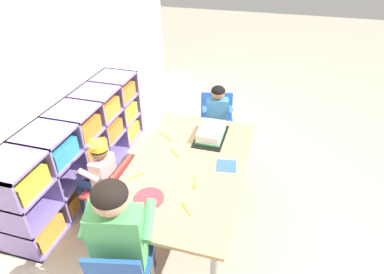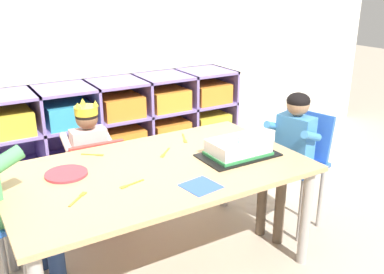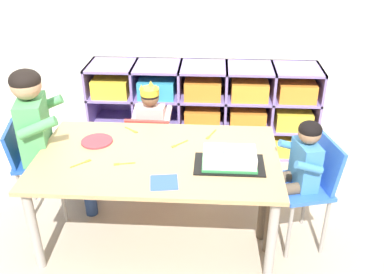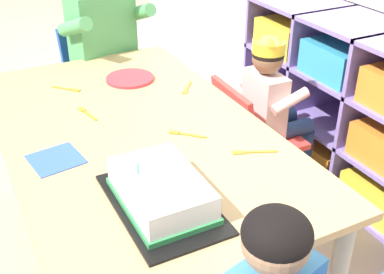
{
  "view_description": "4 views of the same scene",
  "coord_description": "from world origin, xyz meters",
  "px_view_note": "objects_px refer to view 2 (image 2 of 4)",
  "views": [
    {
      "loc": [
        -1.86,
        -0.56,
        2.13
      ],
      "look_at": [
        0.14,
        0.0,
        0.75
      ],
      "focal_mm": 30.22,
      "sensor_mm": 36.0,
      "label": 1
    },
    {
      "loc": [
        -0.86,
        -1.77,
        1.46
      ],
      "look_at": [
        0.24,
        0.06,
        0.68
      ],
      "focal_mm": 40.12,
      "sensor_mm": 36.0,
      "label": 2
    },
    {
      "loc": [
        0.34,
        -2.21,
        1.91
      ],
      "look_at": [
        0.21,
        0.03,
        0.7
      ],
      "focal_mm": 39.59,
      "sensor_mm": 36.0,
      "label": 3
    },
    {
      "loc": [
        1.44,
        -0.5,
        1.42
      ],
      "look_at": [
        0.28,
        0.09,
        0.67
      ],
      "focal_mm": 46.06,
      "sensor_mm": 36.0,
      "label": 4
    }
  ],
  "objects_px": {
    "fork_at_table_front_edge": "(78,198)",
    "activity_table": "(158,179)",
    "fork_scattered_mid_table": "(94,155)",
    "guest_at_table_side": "(290,145)",
    "birthday_cake_on_tray": "(238,149)",
    "child_with_crown": "(87,147)",
    "paper_plate_stack": "(66,174)",
    "fork_by_napkin": "(165,153)",
    "classroom_chair_guest_side": "(298,158)",
    "classroom_chair_blue": "(94,174)",
    "fork_near_child_seat": "(184,139)",
    "fork_near_cake_tray": "(131,184)"
  },
  "relations": [
    {
      "from": "classroom_chair_guest_side",
      "to": "fork_scattered_mid_table",
      "type": "relative_size",
      "value": 6.82
    },
    {
      "from": "classroom_chair_guest_side",
      "to": "fork_near_child_seat",
      "type": "relative_size",
      "value": 5.11
    },
    {
      "from": "activity_table",
      "to": "classroom_chair_guest_side",
      "type": "xyz_separation_m",
      "value": [
        0.94,
        -0.03,
        -0.08
      ]
    },
    {
      "from": "paper_plate_stack",
      "to": "classroom_chair_guest_side",
      "type": "bearing_deg",
      "value": -7.53
    },
    {
      "from": "classroom_chair_guest_side",
      "to": "birthday_cake_on_tray",
      "type": "xyz_separation_m",
      "value": [
        -0.5,
        -0.05,
        0.18
      ]
    },
    {
      "from": "fork_by_napkin",
      "to": "fork_near_child_seat",
      "type": "xyz_separation_m",
      "value": [
        0.2,
        0.14,
        0.0
      ]
    },
    {
      "from": "activity_table",
      "to": "child_with_crown",
      "type": "height_order",
      "value": "child_with_crown"
    },
    {
      "from": "fork_near_child_seat",
      "to": "fork_by_napkin",
      "type": "bearing_deg",
      "value": 147.97
    },
    {
      "from": "fork_near_cake_tray",
      "to": "fork_scattered_mid_table",
      "type": "distance_m",
      "value": 0.43
    },
    {
      "from": "child_with_crown",
      "to": "guest_at_table_side",
      "type": "relative_size",
      "value": 0.92
    },
    {
      "from": "classroom_chair_blue",
      "to": "paper_plate_stack",
      "type": "height_order",
      "value": "paper_plate_stack"
    },
    {
      "from": "classroom_chair_guest_side",
      "to": "fork_near_child_seat",
      "type": "xyz_separation_m",
      "value": [
        -0.62,
        0.32,
        0.14
      ]
    },
    {
      "from": "guest_at_table_side",
      "to": "birthday_cake_on_tray",
      "type": "bearing_deg",
      "value": -100.2
    },
    {
      "from": "child_with_crown",
      "to": "fork_by_napkin",
      "type": "bearing_deg",
      "value": 116.95
    },
    {
      "from": "classroom_chair_blue",
      "to": "child_with_crown",
      "type": "distance_m",
      "value": 0.18
    },
    {
      "from": "classroom_chair_blue",
      "to": "fork_by_napkin",
      "type": "height_order",
      "value": "fork_by_napkin"
    },
    {
      "from": "guest_at_table_side",
      "to": "fork_at_table_front_edge",
      "type": "height_order",
      "value": "guest_at_table_side"
    },
    {
      "from": "fork_scattered_mid_table",
      "to": "birthday_cake_on_tray",
      "type": "bearing_deg",
      "value": -172.77
    },
    {
      "from": "fork_by_napkin",
      "to": "fork_scattered_mid_table",
      "type": "relative_size",
      "value": 1.01
    },
    {
      "from": "guest_at_table_side",
      "to": "birthday_cake_on_tray",
      "type": "distance_m",
      "value": 0.41
    },
    {
      "from": "classroom_chair_guest_side",
      "to": "fork_at_table_front_edge",
      "type": "bearing_deg",
      "value": -100.6
    },
    {
      "from": "birthday_cake_on_tray",
      "to": "activity_table",
      "type": "bearing_deg",
      "value": 168.82
    },
    {
      "from": "classroom_chair_guest_side",
      "to": "fork_at_table_front_edge",
      "type": "xyz_separation_m",
      "value": [
        -1.37,
        -0.08,
        0.14
      ]
    },
    {
      "from": "activity_table",
      "to": "paper_plate_stack",
      "type": "bearing_deg",
      "value": 160.68
    },
    {
      "from": "fork_at_table_front_edge",
      "to": "classroom_chair_blue",
      "type": "bearing_deg",
      "value": -155.91
    },
    {
      "from": "fork_at_table_front_edge",
      "to": "fork_by_napkin",
      "type": "bearing_deg",
      "value": 161.88
    },
    {
      "from": "guest_at_table_side",
      "to": "fork_scattered_mid_table",
      "type": "distance_m",
      "value": 1.12
    },
    {
      "from": "fork_at_table_front_edge",
      "to": "activity_table",
      "type": "bearing_deg",
      "value": 151.75
    },
    {
      "from": "paper_plate_stack",
      "to": "fork_near_cake_tray",
      "type": "relative_size",
      "value": 1.58
    },
    {
      "from": "activity_table",
      "to": "birthday_cake_on_tray",
      "type": "xyz_separation_m",
      "value": [
        0.44,
        -0.09,
        0.1
      ]
    },
    {
      "from": "guest_at_table_side",
      "to": "paper_plate_stack",
      "type": "height_order",
      "value": "guest_at_table_side"
    },
    {
      "from": "paper_plate_stack",
      "to": "fork_near_cake_tray",
      "type": "xyz_separation_m",
      "value": [
        0.22,
        -0.26,
        -0.0
      ]
    },
    {
      "from": "child_with_crown",
      "to": "fork_scattered_mid_table",
      "type": "height_order",
      "value": "child_with_crown"
    },
    {
      "from": "classroom_chair_guest_side",
      "to": "fork_at_table_front_edge",
      "type": "distance_m",
      "value": 1.38
    },
    {
      "from": "classroom_chair_blue",
      "to": "guest_at_table_side",
      "type": "xyz_separation_m",
      "value": [
        0.98,
        -0.65,
        0.21
      ]
    },
    {
      "from": "child_with_crown",
      "to": "birthday_cake_on_tray",
      "type": "relative_size",
      "value": 1.93
    },
    {
      "from": "guest_at_table_side",
      "to": "fork_at_table_front_edge",
      "type": "xyz_separation_m",
      "value": [
        -1.27,
        -0.06,
        0.03
      ]
    },
    {
      "from": "activity_table",
      "to": "fork_scattered_mid_table",
      "type": "relative_size",
      "value": 14.09
    },
    {
      "from": "guest_at_table_side",
      "to": "fork_by_napkin",
      "type": "distance_m",
      "value": 0.75
    },
    {
      "from": "birthday_cake_on_tray",
      "to": "classroom_chair_blue",
      "type": "bearing_deg",
      "value": 130.34
    },
    {
      "from": "classroom_chair_blue",
      "to": "paper_plate_stack",
      "type": "bearing_deg",
      "value": 60.9
    },
    {
      "from": "fork_near_child_seat",
      "to": "fork_at_table_front_edge",
      "type": "bearing_deg",
      "value": 141.28
    },
    {
      "from": "activity_table",
      "to": "classroom_chair_blue",
      "type": "bearing_deg",
      "value": 103.32
    },
    {
      "from": "classroom_chair_guest_side",
      "to": "activity_table",
      "type": "bearing_deg",
      "value": -106.17
    },
    {
      "from": "paper_plate_stack",
      "to": "fork_at_table_front_edge",
      "type": "xyz_separation_m",
      "value": [
        -0.02,
        -0.26,
        -0.0
      ]
    },
    {
      "from": "fork_near_cake_tray",
      "to": "fork_at_table_front_edge",
      "type": "xyz_separation_m",
      "value": [
        -0.24,
        -0.01,
        0.0
      ]
    },
    {
      "from": "child_with_crown",
      "to": "fork_by_napkin",
      "type": "distance_m",
      "value": 0.62
    },
    {
      "from": "activity_table",
      "to": "fork_near_child_seat",
      "type": "xyz_separation_m",
      "value": [
        0.32,
        0.28,
        0.06
      ]
    },
    {
      "from": "guest_at_table_side",
      "to": "birthday_cake_on_tray",
      "type": "height_order",
      "value": "guest_at_table_side"
    },
    {
      "from": "classroom_chair_blue",
      "to": "fork_at_table_front_edge",
      "type": "xyz_separation_m",
      "value": [
        -0.29,
        -0.71,
        0.24
      ]
    }
  ]
}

